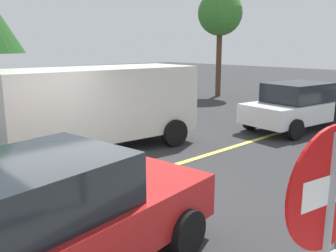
% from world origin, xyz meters
% --- Properties ---
extents(ground_plane, '(80.00, 80.00, 0.00)m').
position_xyz_m(ground_plane, '(0.00, 0.00, 0.00)').
color(ground_plane, '#2D2D30').
extents(lane_marking_centre, '(28.00, 0.16, 0.01)m').
position_xyz_m(lane_marking_centre, '(3.00, 0.00, 0.01)').
color(lane_marking_centre, '#E0D14C').
extents(stop_sign, '(0.75, 0.16, 2.34)m').
position_xyz_m(stop_sign, '(-1.26, -5.05, 1.60)').
color(stop_sign, gray).
rests_on(stop_sign, ground_plane).
extents(white_van, '(5.38, 2.69, 2.20)m').
position_xyz_m(white_van, '(1.92, 2.39, 1.27)').
color(white_van, silver).
rests_on(white_van, ground_plane).
extents(car_white_crossing, '(4.54, 2.38, 1.56)m').
position_xyz_m(car_white_crossing, '(8.19, -0.11, 0.79)').
color(car_white_crossing, white).
rests_on(car_white_crossing, ground_plane).
extents(car_red_mid_road, '(4.57, 2.46, 1.57)m').
position_xyz_m(car_red_mid_road, '(-1.73, -2.10, 0.79)').
color(car_red_mid_road, red).
rests_on(car_red_mid_road, ground_plane).
extents(tree_left_verge, '(2.37, 2.37, 5.64)m').
position_xyz_m(tree_left_verge, '(12.59, 6.94, 4.39)').
color(tree_left_verge, '#513823').
rests_on(tree_left_verge, ground_plane).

